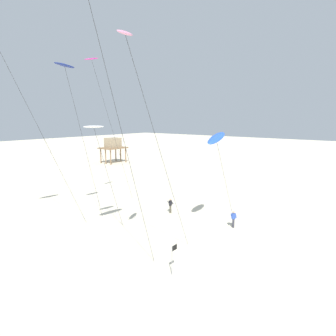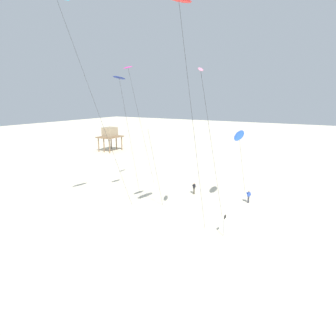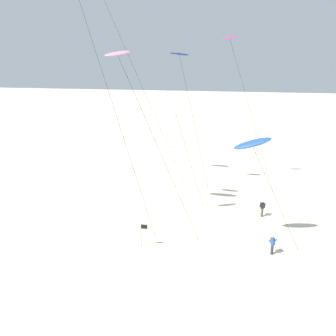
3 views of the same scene
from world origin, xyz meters
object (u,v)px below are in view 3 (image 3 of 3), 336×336
object	(u,v)px
kite_pink	(119,58)
kite_white	(176,113)
kite_blue	(253,144)
kite_flyer_middle	(262,208)
kite_magenta	(232,44)
kite_flyer_nearest	(272,244)
kite_navy	(180,57)
marker_flag	(143,231)

from	to	relation	value
kite_pink	kite_white	size ratio (longest dim) A/B	1.59
kite_blue	kite_flyer_middle	bearing A→B (deg)	76.24
kite_magenta	kite_flyer_nearest	size ratio (longest dim) A/B	10.36
kite_magenta	kite_flyer_middle	world-z (taller)	kite_magenta
kite_navy	kite_blue	distance (m)	15.24
kite_white	marker_flag	size ratio (longest dim) A/B	4.78
kite_pink	kite_blue	size ratio (longest dim) A/B	1.66
kite_flyer_middle	kite_flyer_nearest	bearing A→B (deg)	-86.91
kite_pink	marker_flag	xyz separation A→B (m)	(2.06, -1.90, -13.73)
kite_pink	kite_flyer_middle	size ratio (longest dim) A/B	9.53
kite_flyer_middle	marker_flag	xyz separation A→B (m)	(-10.11, -8.21, 0.60)
kite_flyer_middle	kite_blue	bearing A→B (deg)	-103.76
kite_blue	marker_flag	world-z (taller)	kite_blue
kite_flyer_nearest	kite_flyer_middle	world-z (taller)	same
kite_flyer_nearest	marker_flag	xyz separation A→B (m)	(-10.52, -0.64, 0.60)
kite_pink	kite_blue	bearing A→B (deg)	-1.19
kite_white	kite_flyer_nearest	distance (m)	15.75
kite_pink	kite_white	distance (m)	10.06
kite_white	kite_flyer_middle	bearing A→B (deg)	-9.54
kite_white	marker_flag	distance (m)	12.83
kite_blue	kite_flyer_nearest	bearing A→B (deg)	-27.19
kite_white	kite_navy	distance (m)	6.49
kite_navy	marker_flag	distance (m)	19.15
kite_blue	kite_magenta	bearing A→B (deg)	98.89
kite_pink	kite_navy	bearing A→B (deg)	74.80
kite_flyer_middle	kite_white	bearing A→B (deg)	170.46
kite_flyer_nearest	kite_pink	bearing A→B (deg)	174.32
kite_magenta	kite_pink	bearing A→B (deg)	-120.47
kite_blue	marker_flag	bearing A→B (deg)	-168.86
kite_navy	marker_flag	bearing A→B (deg)	-94.53
kite_pink	kite_magenta	bearing A→B (deg)	59.53
kite_flyer_nearest	kite_flyer_middle	bearing A→B (deg)	93.09
kite_blue	kite_flyer_middle	size ratio (longest dim) A/B	5.75
kite_white	kite_magenta	world-z (taller)	kite_magenta
marker_flag	kite_pink	bearing A→B (deg)	137.38
kite_white	marker_flag	bearing A→B (deg)	-97.11
marker_flag	kite_blue	bearing A→B (deg)	11.14
kite_pink	kite_flyer_nearest	size ratio (longest dim) A/B	9.53
kite_pink	kite_magenta	size ratio (longest dim) A/B	0.92
kite_navy	kite_blue	size ratio (longest dim) A/B	1.63
kite_pink	kite_flyer_middle	distance (m)	19.83
kite_flyer_nearest	marker_flag	world-z (taller)	marker_flag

